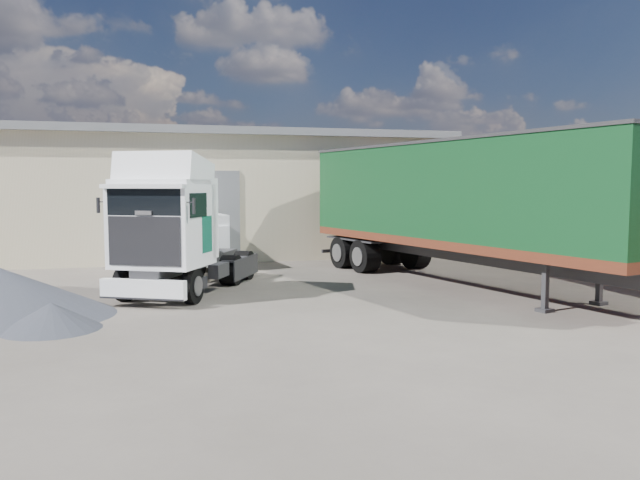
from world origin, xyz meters
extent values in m
plane|color=#2C2823|center=(0.00, 0.00, 0.00)|extent=(120.00, 120.00, 0.00)
cube|color=beige|center=(-6.00, 16.00, 2.50)|extent=(30.00, 12.00, 5.00)
cube|color=slate|center=(-6.00, 16.00, 5.15)|extent=(30.60, 12.60, 0.30)
cube|color=slate|center=(-2.00, 9.98, 1.80)|extent=(4.00, 0.08, 3.60)
cube|color=slate|center=(-6.00, 16.00, 5.35)|extent=(30.60, 0.40, 0.15)
cube|color=#993A26|center=(11.50, 6.00, 1.25)|extent=(0.35, 26.00, 2.50)
cylinder|color=black|center=(-3.12, 2.19, 0.46)|extent=(2.34, 1.79, 0.93)
cylinder|color=black|center=(-1.75, 4.93, 0.46)|extent=(2.38, 1.81, 0.93)
cylinder|color=black|center=(-1.21, 6.03, 0.46)|extent=(2.38, 1.81, 0.93)
cube|color=#2D2D30|center=(-2.18, 4.07, 0.79)|extent=(3.28, 5.52, 0.26)
cube|color=white|center=(-3.49, 1.45, 0.48)|extent=(2.09, 1.19, 0.48)
cube|color=white|center=(-2.98, 2.46, 1.99)|extent=(2.86, 2.78, 2.14)
cube|color=black|center=(-3.43, 1.56, 1.66)|extent=(1.75, 0.91, 1.22)
cube|color=black|center=(-3.43, 1.58, 2.62)|extent=(1.78, 0.92, 0.66)
cube|color=white|center=(-2.91, 2.62, 3.37)|extent=(2.70, 2.49, 1.07)
cube|color=#0B513D|center=(-3.81, 3.27, 1.75)|extent=(0.30, 0.59, 0.96)
cube|color=#0B513D|center=(-1.85, 2.29, 1.75)|extent=(0.30, 0.59, 0.96)
cylinder|color=#2D2D30|center=(-1.68, 5.09, 0.97)|extent=(1.29, 1.29, 0.10)
cube|color=#2D2D30|center=(5.87, -1.42, 0.60)|extent=(0.39, 0.39, 1.20)
cube|color=#2D2D30|center=(7.76, -0.94, 0.60)|extent=(0.39, 0.39, 1.20)
cylinder|color=black|center=(4.76, 7.10, 0.58)|extent=(2.97, 1.79, 1.15)
cube|color=#2D2D30|center=(5.82, 2.83, 0.98)|extent=(3.98, 12.86, 0.38)
cube|color=#582414|center=(5.82, 2.83, 1.34)|extent=(5.78, 13.31, 0.26)
cube|color=black|center=(5.82, 2.83, 2.88)|extent=(5.78, 13.31, 2.82)
cube|color=#2D2D30|center=(5.82, 2.83, 4.31)|extent=(5.86, 13.39, 0.09)
cylinder|color=black|center=(-1.79, 7.91, 0.35)|extent=(2.10, 0.96, 0.70)
cylinder|color=black|center=(-2.23, 11.25, 0.35)|extent=(2.10, 0.96, 0.70)
cube|color=white|center=(-2.01, 9.58, 1.11)|extent=(2.63, 5.07, 1.79)
cube|color=white|center=(-1.75, 7.59, 1.05)|extent=(2.06, 1.20, 1.16)
cube|color=black|center=(-1.77, 7.80, 1.63)|extent=(1.84, 0.33, 0.63)
cone|color=#20242B|center=(-5.32, -0.39, 0.29)|extent=(2.71, 2.71, 0.57)
camera|label=1|loc=(-3.09, -14.36, 3.04)|focal=35.00mm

